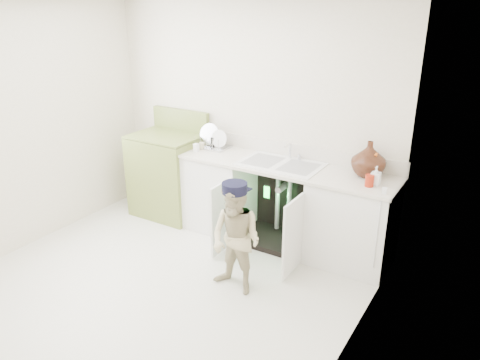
% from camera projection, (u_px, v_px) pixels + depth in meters
% --- Properties ---
extents(ground, '(3.50, 3.50, 0.00)m').
position_uv_depth(ground, '(169.00, 279.00, 4.47)').
color(ground, '#B9B4A3').
rests_on(ground, ground).
extents(room_shell, '(6.00, 5.50, 1.26)m').
position_uv_depth(room_shell, '(161.00, 154.00, 4.02)').
color(room_shell, silver).
rests_on(room_shell, ground).
extents(counter_run, '(2.44, 1.02, 1.24)m').
position_uv_depth(counter_run, '(282.00, 202.00, 4.98)').
color(counter_run, white).
rests_on(counter_run, ground).
extents(avocado_stove, '(0.81, 0.65, 1.25)m').
position_uv_depth(avocado_stove, '(169.00, 173.00, 5.68)').
color(avocado_stove, olive).
rests_on(avocado_stove, ground).
extents(repair_worker, '(0.54, 0.90, 1.04)m').
position_uv_depth(repair_worker, '(236.00, 239.00, 4.12)').
color(repair_worker, beige).
rests_on(repair_worker, ground).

